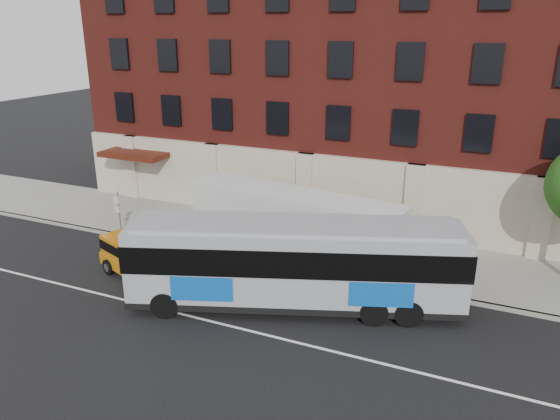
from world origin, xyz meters
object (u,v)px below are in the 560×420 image
at_px(city_bus, 295,261).
at_px(shipping_container, 294,228).
at_px(yellow_suv, 138,256).
at_px(sign_pole, 119,210).

xyz_separation_m(city_bus, shipping_container, (-1.66, 3.87, -0.25)).
xyz_separation_m(city_bus, yellow_suv, (-7.48, -0.33, -0.98)).
relative_size(yellow_suv, shipping_container, 0.44).
bearing_deg(sign_pole, city_bus, -15.62).
distance_m(city_bus, shipping_container, 4.22).
bearing_deg(city_bus, shipping_container, 113.26).
xyz_separation_m(sign_pole, shipping_container, (9.85, 0.65, 0.29)).
relative_size(sign_pole, shipping_container, 0.23).
xyz_separation_m(yellow_suv, shipping_container, (5.82, 4.20, 0.73)).
height_order(sign_pole, yellow_suv, sign_pole).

